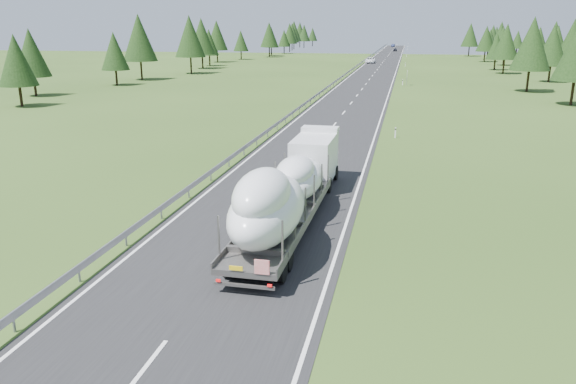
% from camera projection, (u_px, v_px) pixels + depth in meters
% --- Properties ---
extents(ground, '(400.00, 400.00, 0.00)m').
position_uv_depth(ground, '(233.00, 255.00, 25.61)').
color(ground, '#2A4316').
rests_on(ground, ground).
extents(road_surface, '(10.00, 400.00, 0.02)m').
position_uv_depth(road_surface, '(373.00, 75.00, 119.46)').
color(road_surface, black).
rests_on(road_surface, ground).
extents(guardrail, '(0.10, 400.00, 0.76)m').
position_uv_depth(guardrail, '(348.00, 72.00, 120.28)').
color(guardrail, slate).
rests_on(guardrail, ground).
extents(marker_posts, '(0.13, 350.08, 1.00)m').
position_uv_depth(marker_posts, '(406.00, 59.00, 169.64)').
color(marker_posts, silver).
rests_on(marker_posts, ground).
extents(highway_sign, '(0.08, 0.90, 2.60)m').
position_uv_depth(highway_sign, '(407.00, 75.00, 98.76)').
color(highway_sign, slate).
rests_on(highway_sign, ground).
extents(tree_line_right, '(28.85, 315.57, 12.31)m').
position_uv_depth(tree_line_right, '(567.00, 42.00, 115.95)').
color(tree_line_right, black).
rests_on(tree_line_right, ground).
extents(tree_line_left, '(14.46, 316.03, 12.53)m').
position_uv_depth(tree_line_left, '(222.00, 37.00, 153.59)').
color(tree_line_left, black).
rests_on(tree_line_left, ground).
extents(boat_truck, '(3.09, 18.93, 4.35)m').
position_uv_depth(boat_truck, '(289.00, 186.00, 28.57)').
color(boat_truck, silver).
rests_on(boat_truck, ground).
extents(distant_van, '(2.78, 5.82, 1.60)m').
position_uv_depth(distant_van, '(370.00, 60.00, 159.13)').
color(distant_van, white).
rests_on(distant_van, ground).
extents(distant_car_dark, '(1.63, 4.02, 1.37)m').
position_uv_depth(distant_car_dark, '(395.00, 50.00, 235.69)').
color(distant_car_dark, black).
rests_on(distant_car_dark, ground).
extents(distant_car_blue, '(1.82, 4.55, 1.47)m').
position_uv_depth(distant_car_blue, '(393.00, 45.00, 286.43)').
color(distant_car_blue, '#172142').
rests_on(distant_car_blue, ground).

